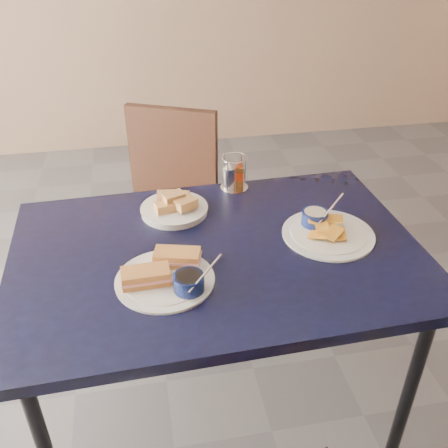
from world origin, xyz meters
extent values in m
plane|color=#55555A|center=(0.00, 0.00, 0.00)|extent=(6.00, 6.00, 0.00)
cube|color=black|center=(0.20, -0.13, 0.73)|extent=(1.35, 0.92, 0.04)
cylinder|color=black|center=(0.78, -0.48, 0.35)|extent=(0.04, 0.04, 0.71)
cylinder|color=black|center=(-0.38, 0.23, 0.35)|extent=(0.04, 0.04, 0.71)
cylinder|color=black|center=(0.78, 0.23, 0.35)|extent=(0.04, 0.04, 0.71)
cube|color=black|center=(0.06, 0.59, 0.45)|extent=(0.57, 0.56, 0.04)
cylinder|color=black|center=(-0.11, 0.42, 0.21)|extent=(0.04, 0.04, 0.42)
cylinder|color=black|center=(0.24, 0.42, 0.21)|extent=(0.04, 0.04, 0.42)
cylinder|color=black|center=(-0.11, 0.75, 0.21)|extent=(0.04, 0.04, 0.42)
cylinder|color=black|center=(0.24, 0.75, 0.21)|extent=(0.04, 0.04, 0.42)
cube|color=black|center=(0.06, 0.77, 0.69)|extent=(0.41, 0.22, 0.46)
cylinder|color=white|center=(0.02, -0.26, 0.75)|extent=(0.30, 0.30, 0.01)
cylinder|color=white|center=(0.02, -0.26, 0.76)|extent=(0.24, 0.24, 0.00)
cube|color=#CA8948|center=(-0.04, -0.27, 0.78)|extent=(0.14, 0.07, 0.04)
cube|color=pink|center=(-0.04, -0.27, 0.78)|extent=(0.15, 0.08, 0.01)
cube|color=#CA8948|center=(0.06, -0.19, 0.78)|extent=(0.15, 0.10, 0.04)
cube|color=pink|center=(0.06, -0.19, 0.78)|extent=(0.16, 0.11, 0.01)
cylinder|color=#0A1238|center=(0.08, -0.32, 0.79)|extent=(0.09, 0.09, 0.05)
cylinder|color=black|center=(0.08, -0.32, 0.80)|extent=(0.08, 0.08, 0.01)
cylinder|color=silver|center=(0.13, -0.34, 0.83)|extent=(0.11, 0.07, 0.08)
cylinder|color=white|center=(0.59, -0.11, 0.75)|extent=(0.31, 0.31, 0.01)
cylinder|color=white|center=(0.59, -0.11, 0.76)|extent=(0.26, 0.26, 0.00)
cube|color=gold|center=(0.54, -0.14, 0.76)|extent=(0.08, 0.08, 0.02)
cube|color=gold|center=(0.61, -0.15, 0.77)|extent=(0.06, 0.07, 0.02)
cube|color=gold|center=(0.58, -0.07, 0.77)|extent=(0.06, 0.08, 0.02)
cube|color=gold|center=(0.58, -0.16, 0.78)|extent=(0.08, 0.07, 0.03)
cube|color=gold|center=(0.55, -0.08, 0.78)|extent=(0.07, 0.06, 0.03)
cube|color=gold|center=(0.56, -0.12, 0.79)|extent=(0.06, 0.07, 0.02)
cube|color=gold|center=(0.61, -0.09, 0.79)|extent=(0.08, 0.06, 0.01)
cylinder|color=#0A1238|center=(0.56, -0.05, 0.79)|extent=(0.09, 0.09, 0.05)
cylinder|color=beige|center=(0.56, -0.05, 0.80)|extent=(0.08, 0.08, 0.01)
cylinder|color=silver|center=(0.60, -0.07, 0.83)|extent=(0.11, 0.07, 0.08)
cylinder|color=white|center=(0.09, 0.13, 0.76)|extent=(0.24, 0.24, 0.02)
cylinder|color=white|center=(0.09, 0.13, 0.77)|extent=(0.20, 0.20, 0.00)
cube|color=tan|center=(0.06, 0.11, 0.79)|extent=(0.08, 0.06, 0.03)
cube|color=tan|center=(0.11, 0.16, 0.79)|extent=(0.09, 0.07, 0.03)
cube|color=tan|center=(0.13, 0.10, 0.80)|extent=(0.09, 0.08, 0.03)
cube|color=tan|center=(0.07, 0.15, 0.81)|extent=(0.08, 0.06, 0.03)
cube|color=tan|center=(0.09, 0.13, 0.81)|extent=(0.09, 0.07, 0.03)
cylinder|color=silver|center=(0.34, 0.27, 0.75)|extent=(0.11, 0.11, 0.01)
cylinder|color=silver|center=(0.37, 0.30, 0.82)|extent=(0.01, 0.01, 0.13)
cylinder|color=silver|center=(0.31, 0.30, 0.82)|extent=(0.01, 0.01, 0.13)
cylinder|color=silver|center=(0.31, 0.24, 0.82)|extent=(0.01, 0.01, 0.13)
cylinder|color=silver|center=(0.37, 0.24, 0.82)|extent=(0.01, 0.01, 0.13)
torus|color=silver|center=(0.34, 0.27, 0.88)|extent=(0.10, 0.10, 0.00)
cylinder|color=silver|center=(0.32, 0.27, 0.80)|extent=(0.05, 0.05, 0.08)
cone|color=silver|center=(0.32, 0.27, 0.85)|extent=(0.04, 0.04, 0.02)
cylinder|color=brown|center=(0.36, 0.28, 0.80)|extent=(0.03, 0.03, 0.08)
cylinder|color=#A92609|center=(0.36, 0.28, 0.80)|extent=(0.03, 0.03, 0.03)
cylinder|color=#A92609|center=(0.36, 0.28, 0.85)|extent=(0.02, 0.02, 0.02)
camera|label=1|loc=(-0.02, -1.43, 1.70)|focal=40.00mm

